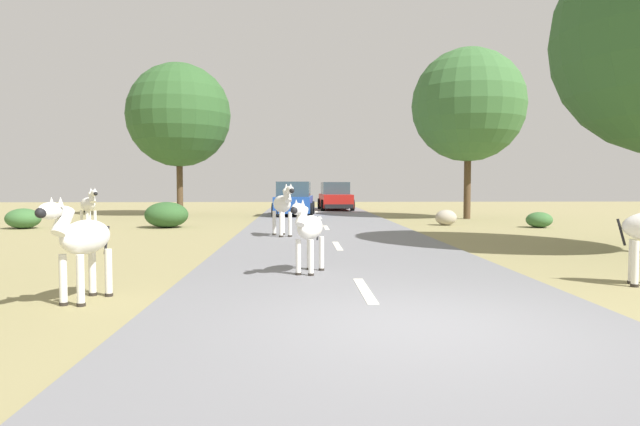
{
  "coord_description": "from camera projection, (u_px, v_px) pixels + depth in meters",
  "views": [
    {
      "loc": [
        -1.43,
        -6.23,
        1.66
      ],
      "look_at": [
        -0.77,
        11.17,
        0.75
      ],
      "focal_mm": 30.81,
      "sensor_mm": 36.0,
      "label": 1
    }
  ],
  "objects": [
    {
      "name": "bush_2",
      "position": [
        539.0,
        220.0,
        20.96
      ],
      "size": [
        0.99,
        0.9,
        0.6
      ],
      "primitive_type": "ellipsoid",
      "color": "#386633",
      "rests_on": "ground_plane"
    },
    {
      "name": "tree_3",
      "position": [
        468.0,
        105.0,
        26.01
      ],
      "size": [
        5.36,
        5.36,
        8.09
      ],
      "color": "#4C3823",
      "rests_on": "ground_plane"
    },
    {
      "name": "zebra_0",
      "position": [
        283.0,
        205.0,
        16.97
      ],
      "size": [
        0.83,
        1.67,
        1.63
      ],
      "rotation": [
        0.0,
        0.0,
        3.47
      ],
      "color": "silver",
      "rests_on": "road"
    },
    {
      "name": "rock_2",
      "position": [
        446.0,
        218.0,
        22.13
      ],
      "size": [
        0.86,
        0.67,
        0.63
      ],
      "primitive_type": "ellipsoid",
      "color": "#A89E8C",
      "rests_on": "ground_plane"
    },
    {
      "name": "ground_plane",
      "position": [
        423.0,
        328.0,
        6.36
      ],
      "size": [
        90.0,
        90.0,
        0.0
      ],
      "primitive_type": "plane",
      "color": "#8E8456"
    },
    {
      "name": "zebra_4",
      "position": [
        309.0,
        229.0,
        9.89
      ],
      "size": [
        0.71,
        1.38,
        1.35
      ],
      "rotation": [
        0.0,
        0.0,
        2.79
      ],
      "color": "silver",
      "rests_on": "road"
    },
    {
      "name": "car_1",
      "position": [
        335.0,
        197.0,
        34.47
      ],
      "size": [
        2.14,
        4.4,
        1.74
      ],
      "rotation": [
        0.0,
        0.0,
        3.18
      ],
      "color": "red",
      "rests_on": "road"
    },
    {
      "name": "road",
      "position": [
        385.0,
        326.0,
        6.35
      ],
      "size": [
        6.0,
        64.0,
        0.05
      ],
      "primitive_type": "cube",
      "color": "slate",
      "rests_on": "ground_plane"
    },
    {
      "name": "lane_markings",
      "position": [
        401.0,
        349.0,
        5.35
      ],
      "size": [
        0.16,
        56.0,
        0.01
      ],
      "color": "silver",
      "rests_on": "road"
    },
    {
      "name": "bush_0",
      "position": [
        167.0,
        215.0,
        20.93
      ],
      "size": [
        1.64,
        1.48,
        0.98
      ],
      "primitive_type": "ellipsoid",
      "color": "#2D5628",
      "rests_on": "ground_plane"
    },
    {
      "name": "bush_1",
      "position": [
        23.0,
        219.0,
        20.49
      ],
      "size": [
        1.26,
        1.14,
        0.76
      ],
      "primitive_type": "ellipsoid",
      "color": "#386633",
      "rests_on": "ground_plane"
    },
    {
      "name": "zebra_1",
      "position": [
        89.0,
        205.0,
        19.55
      ],
      "size": [
        1.15,
        1.42,
        1.54
      ],
      "rotation": [
        0.0,
        0.0,
        3.77
      ],
      "color": "silver",
      "rests_on": "ground_plane"
    },
    {
      "name": "rock_3",
      "position": [
        78.0,
        235.0,
        16.88
      ],
      "size": [
        0.41,
        0.33,
        0.21
      ],
      "primitive_type": "ellipsoid",
      "color": "gray",
      "rests_on": "ground_plane"
    },
    {
      "name": "tree_2",
      "position": [
        179.0,
        115.0,
        28.71
      ],
      "size": [
        5.4,
        5.4,
        7.97
      ],
      "color": "#4C3823",
      "rests_on": "ground_plane"
    },
    {
      "name": "zebra_3",
      "position": [
        82.0,
        239.0,
        7.7
      ],
      "size": [
        0.63,
        1.57,
        1.5
      ],
      "rotation": [
        0.0,
        0.0,
        2.92
      ],
      "color": "silver",
      "rests_on": "ground_plane"
    },
    {
      "name": "car_0",
      "position": [
        294.0,
        200.0,
        28.47
      ],
      "size": [
        2.22,
        4.44,
        1.74
      ],
      "rotation": [
        0.0,
        0.0,
        -0.06
      ],
      "color": "#1E479E",
      "rests_on": "road"
    }
  ]
}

